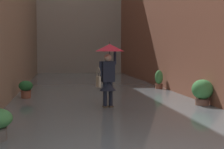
% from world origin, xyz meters
% --- Properties ---
extents(ground_plane, '(60.00, 60.00, 0.00)m').
position_xyz_m(ground_plane, '(0.00, -10.98, 0.00)').
color(ground_plane, '#605B56').
extents(flood_water, '(7.09, 27.95, 0.06)m').
position_xyz_m(flood_water, '(0.00, -10.98, 0.03)').
color(flood_water, slate).
rests_on(flood_water, ground_plane).
extents(person_wading, '(0.89, 0.89, 2.02)m').
position_xyz_m(person_wading, '(0.06, -6.28, 1.36)').
color(person_wading, '#4C4233').
rests_on(person_wading, ground_plane).
extents(potted_plant_near_right, '(0.50, 0.50, 0.68)m').
position_xyz_m(potted_plant_near_right, '(2.71, -8.69, 0.39)').
color(potted_plant_near_right, brown).
rests_on(potted_plant_near_right, ground_plane).
extents(potted_plant_mid_left, '(0.66, 0.66, 0.86)m').
position_xyz_m(potted_plant_mid_left, '(-2.89, -6.22, 0.49)').
color(potted_plant_mid_left, brown).
rests_on(potted_plant_mid_left, ground_plane).
extents(potted_plant_far_left, '(0.36, 0.36, 0.88)m').
position_xyz_m(potted_plant_far_left, '(-2.86, -10.86, 0.45)').
color(potted_plant_far_left, brown).
rests_on(potted_plant_far_left, ground_plane).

